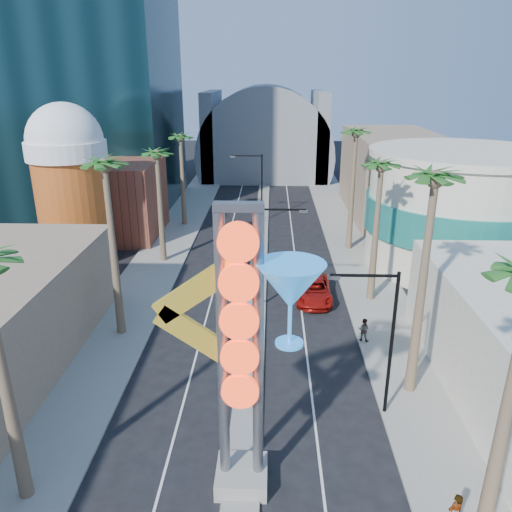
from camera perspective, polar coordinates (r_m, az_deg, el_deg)
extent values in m
cube|color=gray|center=(52.79, -9.92, 1.42)|extent=(5.00, 100.00, 0.15)
cube|color=gray|center=(52.37, 10.90, 1.20)|extent=(5.00, 100.00, 0.15)
cube|color=gray|center=(54.56, 0.52, 2.35)|extent=(1.60, 84.00, 0.15)
cube|color=black|center=(70.35, -19.42, 25.88)|extent=(20.00, 20.00, 50.00)
cube|color=brown|center=(56.16, -16.11, 6.23)|extent=(10.00, 10.00, 8.00)
cube|color=#8D715B|center=(64.76, 15.24, 9.00)|extent=(10.00, 20.00, 10.00)
cylinder|color=#B64B18|center=(48.97, -20.08, 5.02)|extent=(6.40, 6.40, 10.00)
cylinder|color=white|center=(47.96, -20.86, 11.25)|extent=(7.00, 7.00, 1.60)
sphere|color=white|center=(47.86, -20.98, 12.19)|extent=(6.60, 6.60, 6.60)
cylinder|color=beige|center=(48.50, 22.16, 4.61)|extent=(16.00, 16.00, 10.00)
cylinder|color=teal|center=(48.50, 22.16, 4.61)|extent=(16.60, 16.60, 3.00)
cylinder|color=beige|center=(47.49, 23.01, 10.77)|extent=(16.60, 16.60, 0.60)
cylinder|color=slate|center=(86.88, 1.07, 11.72)|extent=(22.00, 16.00, 22.00)
cube|color=slate|center=(87.08, -5.03, 13.66)|extent=(2.00, 16.00, 14.00)
cube|color=slate|center=(86.84, 7.20, 13.57)|extent=(2.00, 16.00, 14.00)
cube|color=gray|center=(23.59, -1.64, -23.84)|extent=(2.20, 2.20, 0.80)
cylinder|color=slate|center=(19.90, -3.86, -11.01)|extent=(0.44, 0.44, 12.00)
cylinder|color=slate|center=(19.82, 0.25, -11.11)|extent=(0.44, 0.44, 12.00)
cube|color=slate|center=(17.52, -2.02, 5.66)|extent=(1.80, 0.50, 0.30)
cylinder|color=#F53815|center=(17.53, -2.05, 1.57)|extent=(1.50, 0.25, 1.50)
cylinder|color=#F53815|center=(18.09, -1.99, -3.09)|extent=(1.50, 0.25, 1.50)
cylinder|color=#F53815|center=(18.75, -1.93, -7.44)|extent=(1.50, 0.25, 1.50)
cylinder|color=#F53815|center=(19.52, -1.88, -11.47)|extent=(1.50, 0.25, 1.50)
cylinder|color=#F53815|center=(20.38, -1.83, -15.19)|extent=(1.50, 0.25, 1.50)
cube|color=yellow|center=(18.75, -6.80, -3.85)|extent=(3.47, 0.25, 2.80)
cube|color=yellow|center=(19.65, -6.56, -9.18)|extent=(3.47, 0.25, 2.80)
cone|color=#288AE5|center=(18.49, 3.99, -3.44)|extent=(2.60, 2.60, 1.80)
cylinder|color=#288AE5|center=(19.18, 3.87, -7.82)|extent=(0.16, 0.16, 1.60)
cylinder|color=#288AE5|center=(19.57, 3.82, -9.89)|extent=(1.10, 1.10, 0.12)
cylinder|color=black|center=(36.28, -0.12, -0.46)|extent=(0.18, 0.18, 8.00)
cube|color=black|center=(35.10, 2.83, 5.32)|extent=(3.60, 0.12, 0.12)
cube|color=slate|center=(35.20, 5.44, 5.13)|extent=(0.60, 0.25, 0.18)
cylinder|color=black|center=(59.33, 0.67, 7.74)|extent=(0.18, 0.18, 8.00)
cube|color=black|center=(58.69, -1.10, 11.38)|extent=(3.60, 0.12, 0.12)
cube|color=slate|center=(58.81, -2.69, 11.28)|extent=(0.60, 0.25, 0.18)
cylinder|color=black|center=(26.10, 15.20, -9.95)|extent=(0.18, 0.18, 8.00)
cube|color=black|center=(24.11, 12.27, -2.20)|extent=(3.24, 0.12, 0.12)
cube|color=slate|center=(23.92, 8.86, -2.40)|extent=(0.60, 0.25, 0.18)
cylinder|color=brown|center=(22.14, -26.63, -13.66)|extent=(0.40, 0.40, 10.50)
cylinder|color=brown|center=(33.48, -15.95, 0.12)|extent=(0.40, 0.40, 11.50)
sphere|color=#224617|center=(32.04, -16.94, 9.83)|extent=(2.40, 2.40, 2.40)
cylinder|color=brown|center=(46.60, -10.87, 5.17)|extent=(0.40, 0.40, 10.00)
sphere|color=#224617|center=(45.59, -11.29, 11.25)|extent=(2.40, 2.40, 2.40)
cylinder|color=brown|center=(58.05, -8.38, 8.26)|extent=(0.40, 0.40, 10.00)
sphere|color=#224617|center=(57.24, -8.63, 13.16)|extent=(2.40, 2.40, 2.40)
cylinder|color=brown|center=(19.57, 26.35, -17.49)|extent=(0.40, 0.40, 11.00)
cylinder|color=brown|center=(27.40, 18.35, -4.11)|extent=(0.40, 0.40, 12.00)
sphere|color=#224617|center=(25.63, 19.82, 8.23)|extent=(2.40, 2.40, 2.40)
cylinder|color=brown|center=(38.54, 13.49, 2.19)|extent=(0.40, 0.40, 10.50)
sphere|color=#224617|center=(37.31, 14.15, 9.88)|extent=(2.40, 2.40, 2.40)
cylinder|color=brown|center=(49.80, 10.92, 7.02)|extent=(0.40, 0.40, 11.50)
sphere|color=#224617|center=(48.85, 11.38, 13.59)|extent=(2.40, 2.40, 2.40)
imported|color=#A2110C|center=(39.43, 6.60, -3.86)|extent=(2.89, 5.94, 1.63)
imported|color=gray|center=(33.83, 12.20, -8.23)|extent=(0.95, 0.86, 1.61)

